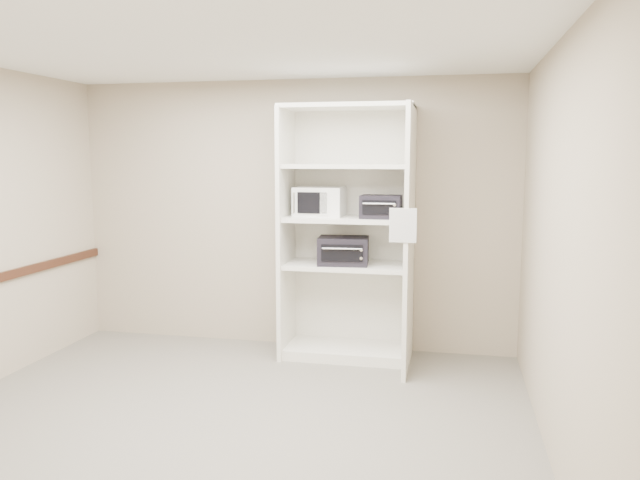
% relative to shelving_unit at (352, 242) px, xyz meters
% --- Properties ---
extents(floor, '(4.50, 4.00, 0.01)m').
position_rel_shelving_unit_xyz_m(floor, '(-0.67, -1.70, -1.13)').
color(floor, slate).
rests_on(floor, ground).
extents(ceiling, '(4.50, 4.00, 0.01)m').
position_rel_shelving_unit_xyz_m(ceiling, '(-0.67, -1.70, 1.57)').
color(ceiling, white).
extents(wall_back, '(4.50, 0.02, 2.70)m').
position_rel_shelving_unit_xyz_m(wall_back, '(-0.67, 0.30, 0.22)').
color(wall_back, tan).
rests_on(wall_back, ground).
extents(wall_front, '(4.50, 0.02, 2.70)m').
position_rel_shelving_unit_xyz_m(wall_front, '(-0.67, -3.70, 0.22)').
color(wall_front, tan).
rests_on(wall_front, ground).
extents(wall_right, '(0.02, 4.00, 2.70)m').
position_rel_shelving_unit_xyz_m(wall_right, '(1.58, -1.70, 0.22)').
color(wall_right, tan).
rests_on(wall_right, ground).
extents(shelving_unit, '(1.24, 0.92, 2.42)m').
position_rel_shelving_unit_xyz_m(shelving_unit, '(0.00, 0.00, 0.00)').
color(shelving_unit, white).
rests_on(shelving_unit, floor).
extents(microwave, '(0.47, 0.36, 0.28)m').
position_rel_shelving_unit_xyz_m(microwave, '(-0.33, 0.04, 0.38)').
color(microwave, white).
rests_on(microwave, shelving_unit).
extents(toaster_oven_upper, '(0.37, 0.28, 0.21)m').
position_rel_shelving_unit_xyz_m(toaster_oven_upper, '(0.28, -0.06, 0.35)').
color(toaster_oven_upper, black).
rests_on(toaster_oven_upper, shelving_unit).
extents(toaster_oven_lower, '(0.50, 0.40, 0.26)m').
position_rel_shelving_unit_xyz_m(toaster_oven_lower, '(-0.08, -0.05, -0.08)').
color(toaster_oven_lower, black).
rests_on(toaster_oven_lower, shelving_unit).
extents(paper_sign, '(0.22, 0.01, 0.28)m').
position_rel_shelving_unit_xyz_m(paper_sign, '(0.53, -0.63, 0.24)').
color(paper_sign, white).
rests_on(paper_sign, shelving_unit).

